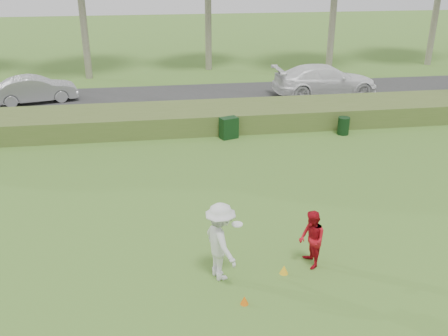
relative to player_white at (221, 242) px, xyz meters
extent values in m
plane|color=#3F6F25|center=(0.65, -0.22, -1.01)|extent=(120.00, 120.00, 0.00)
cube|color=#475F26|center=(0.65, 11.78, -0.56)|extent=(80.00, 3.00, 0.90)
cube|color=#2D2D2D|center=(0.65, 16.78, -0.98)|extent=(80.00, 6.00, 0.06)
imported|color=silver|center=(0.00, 0.00, 0.00)|extent=(1.12, 1.47, 2.01)
cylinder|color=white|center=(0.40, 0.00, 0.45)|extent=(0.27, 0.27, 0.03)
imported|color=#AC0E1A|center=(2.34, 0.14, -0.24)|extent=(0.62, 0.78, 1.54)
cone|color=orange|center=(0.39, -1.13, -0.90)|extent=(0.19, 0.19, 0.21)
cone|color=yellow|center=(1.59, -0.11, -0.89)|extent=(0.22, 0.22, 0.24)
cube|color=black|center=(1.80, 10.05, -0.54)|extent=(0.86, 0.68, 0.93)
cylinder|color=black|center=(6.92, 9.80, -0.62)|extent=(0.63, 0.63, 0.78)
imported|color=#BBBBBF|center=(-7.55, 17.08, -0.24)|extent=(4.50, 2.53, 1.40)
imported|color=white|center=(8.24, 16.18, -0.10)|extent=(5.87, 2.46, 1.69)
camera|label=1|loc=(-1.45, -10.25, 6.37)|focal=40.00mm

